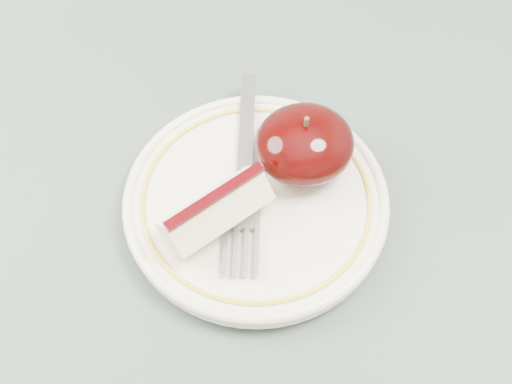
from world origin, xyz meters
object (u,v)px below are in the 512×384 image
object	(u,v)px
table	(156,280)
fork	(244,173)
apple_half	(304,144)
plate	(256,202)

from	to	relation	value
table	fork	distance (m)	0.14
fork	apple_half	bearing A→B (deg)	-71.49
table	apple_half	bearing A→B (deg)	7.25
plate	fork	world-z (taller)	fork
table	fork	bearing A→B (deg)	10.78
table	fork	size ratio (longest dim) A/B	4.75
apple_half	fork	size ratio (longest dim) A/B	0.42
table	plate	world-z (taller)	plate
table	plate	distance (m)	0.14
plate	apple_half	xyz separation A→B (m)	(0.05, 0.02, 0.03)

